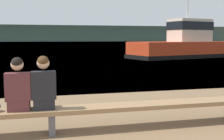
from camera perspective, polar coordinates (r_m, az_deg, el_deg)
water_surface at (r=128.82m, az=-13.19°, el=5.50°), size 240.00×240.00×0.00m
far_shoreline at (r=180.48m, az=-13.34°, el=7.28°), size 600.00×12.00×9.79m
bench_main at (r=5.44m, az=-12.19°, el=-8.48°), size 8.43×0.50×0.48m
person_left at (r=5.36m, az=-18.53°, el=-3.33°), size 0.44×0.38×0.98m
person_right at (r=5.33m, az=-13.71°, el=-3.10°), size 0.44×0.38×1.00m
tugboat_red at (r=27.35m, az=14.83°, el=4.85°), size 11.65×6.40×5.57m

